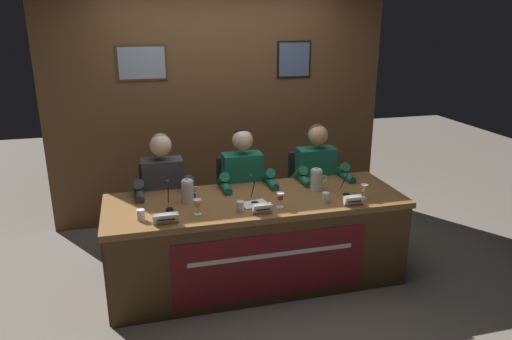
% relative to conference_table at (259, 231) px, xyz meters
% --- Properties ---
extents(ground_plane, '(12.00, 12.00, 0.00)m').
position_rel_conference_table_xyz_m(ground_plane, '(-0.00, 0.11, -0.51)').
color(ground_plane, '#70665B').
extents(wall_back_panelled, '(3.70, 0.14, 2.60)m').
position_rel_conference_table_xyz_m(wall_back_panelled, '(-0.00, 1.63, 0.80)').
color(wall_back_panelled, brown).
rests_on(wall_back_panelled, ground_plane).
extents(conference_table, '(2.50, 0.87, 0.76)m').
position_rel_conference_table_xyz_m(conference_table, '(0.00, 0.00, 0.00)').
color(conference_table, brown).
rests_on(conference_table, ground_plane).
extents(chair_left, '(0.44, 0.44, 0.92)m').
position_rel_conference_table_xyz_m(chair_left, '(-0.73, 0.73, -0.06)').
color(chair_left, black).
rests_on(chair_left, ground_plane).
extents(panelist_left, '(0.51, 0.48, 1.25)m').
position_rel_conference_table_xyz_m(panelist_left, '(-0.73, 0.52, 0.22)').
color(panelist_left, black).
rests_on(panelist_left, ground_plane).
extents(nameplate_left, '(0.19, 0.06, 0.08)m').
position_rel_conference_table_xyz_m(nameplate_left, '(-0.77, -0.22, 0.29)').
color(nameplate_left, white).
rests_on(nameplate_left, conference_table).
extents(juice_glass_left, '(0.06, 0.06, 0.12)m').
position_rel_conference_table_xyz_m(juice_glass_left, '(-0.52, -0.11, 0.34)').
color(juice_glass_left, white).
rests_on(juice_glass_left, conference_table).
extents(water_cup_left, '(0.06, 0.06, 0.08)m').
position_rel_conference_table_xyz_m(water_cup_left, '(-0.95, -0.11, 0.29)').
color(water_cup_left, silver).
rests_on(water_cup_left, conference_table).
extents(microphone_left, '(0.06, 0.17, 0.22)m').
position_rel_conference_table_xyz_m(microphone_left, '(-0.73, 0.06, 0.32)').
color(microphone_left, black).
rests_on(microphone_left, conference_table).
extents(chair_center, '(0.44, 0.44, 0.92)m').
position_rel_conference_table_xyz_m(chair_center, '(-0.00, 0.73, -0.06)').
color(chair_center, black).
rests_on(chair_center, ground_plane).
extents(panelist_center, '(0.51, 0.48, 1.25)m').
position_rel_conference_table_xyz_m(panelist_center, '(-0.00, 0.52, 0.22)').
color(panelist_center, black).
rests_on(panelist_center, ground_plane).
extents(nameplate_center, '(0.15, 0.06, 0.08)m').
position_rel_conference_table_xyz_m(nameplate_center, '(-0.03, -0.22, 0.29)').
color(nameplate_center, white).
rests_on(nameplate_center, conference_table).
extents(juice_glass_center, '(0.06, 0.06, 0.12)m').
position_rel_conference_table_xyz_m(juice_glass_center, '(0.14, -0.13, 0.34)').
color(juice_glass_center, white).
rests_on(juice_glass_center, conference_table).
extents(water_cup_center, '(0.06, 0.06, 0.08)m').
position_rel_conference_table_xyz_m(water_cup_center, '(-0.19, -0.13, 0.29)').
color(water_cup_center, silver).
rests_on(water_cup_center, conference_table).
extents(microphone_center, '(0.06, 0.17, 0.22)m').
position_rel_conference_table_xyz_m(microphone_center, '(-0.04, 0.02, 0.32)').
color(microphone_center, black).
rests_on(microphone_center, conference_table).
extents(chair_right, '(0.44, 0.44, 0.92)m').
position_rel_conference_table_xyz_m(chair_right, '(0.73, 0.73, -0.06)').
color(chair_right, black).
rests_on(chair_right, ground_plane).
extents(panelist_right, '(0.51, 0.48, 1.25)m').
position_rel_conference_table_xyz_m(panelist_right, '(0.73, 0.52, 0.22)').
color(panelist_right, black).
rests_on(panelist_right, ground_plane).
extents(nameplate_right, '(0.16, 0.06, 0.08)m').
position_rel_conference_table_xyz_m(nameplate_right, '(0.72, -0.24, 0.29)').
color(nameplate_right, white).
rests_on(nameplate_right, conference_table).
extents(juice_glass_right, '(0.06, 0.06, 0.12)m').
position_rel_conference_table_xyz_m(juice_glass_right, '(0.87, -0.12, 0.34)').
color(juice_glass_right, white).
rests_on(juice_glass_right, conference_table).
extents(water_cup_right, '(0.06, 0.06, 0.08)m').
position_rel_conference_table_xyz_m(water_cup_right, '(0.53, -0.13, 0.29)').
color(water_cup_right, silver).
rests_on(water_cup_right, conference_table).
extents(microphone_right, '(0.06, 0.17, 0.22)m').
position_rel_conference_table_xyz_m(microphone_right, '(0.76, 0.00, 0.32)').
color(microphone_right, black).
rests_on(microphone_right, conference_table).
extents(water_pitcher_left_side, '(0.15, 0.10, 0.21)m').
position_rel_conference_table_xyz_m(water_pitcher_left_side, '(-0.56, 0.17, 0.35)').
color(water_pitcher_left_side, silver).
rests_on(water_pitcher_left_side, conference_table).
extents(water_pitcher_right_side, '(0.15, 0.10, 0.21)m').
position_rel_conference_table_xyz_m(water_pitcher_right_side, '(0.56, 0.17, 0.35)').
color(water_pitcher_right_side, silver).
rests_on(water_pitcher_right_side, conference_table).
extents(document_stack_center, '(0.23, 0.19, 0.01)m').
position_rel_conference_table_xyz_m(document_stack_center, '(-0.05, -0.03, 0.26)').
color(document_stack_center, white).
rests_on(document_stack_center, conference_table).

